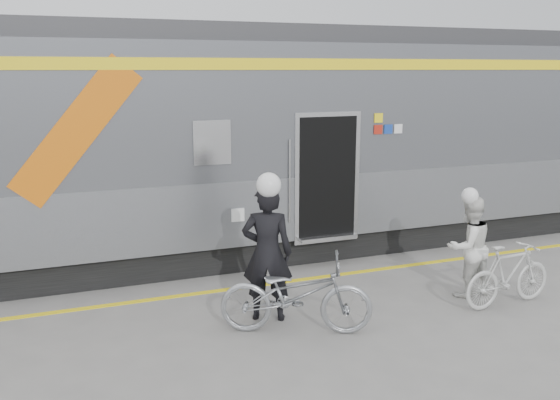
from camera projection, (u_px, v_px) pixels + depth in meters
name	position (u px, v px, depth m)	size (l,w,h in m)	color
ground	(369.00, 333.00, 7.74)	(90.00, 90.00, 0.00)	slate
train	(181.00, 144.00, 10.59)	(24.00, 3.17, 4.10)	black
safety_strip	(304.00, 279.00, 9.71)	(24.00, 0.12, 0.01)	yellow
man	(267.00, 253.00, 8.00)	(0.69, 0.45, 1.88)	black
bicycle_left	(296.00, 295.00, 7.66)	(0.69, 1.97, 1.04)	#989B9F
woman	(468.00, 247.00, 8.89)	(0.75, 0.58, 1.53)	white
bicycle_right	(509.00, 275.00, 8.55)	(0.44, 1.55, 0.93)	beige
helmet_man	(267.00, 172.00, 7.76)	(0.33, 0.33, 0.33)	white
helmet_woman	(473.00, 189.00, 8.69)	(0.25, 0.25, 0.25)	white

